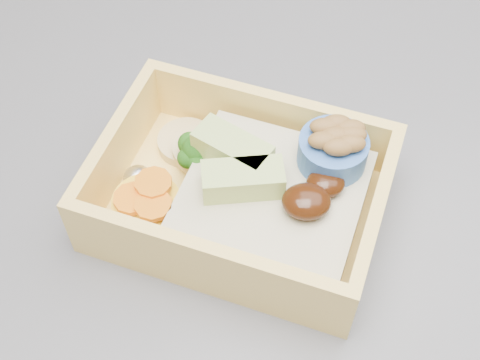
{
  "coord_description": "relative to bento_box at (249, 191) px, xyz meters",
  "views": [
    {
      "loc": [
        -0.12,
        -0.29,
        1.31
      ],
      "look_at": [
        -0.12,
        -0.03,
        0.96
      ],
      "focal_mm": 50.0,
      "sensor_mm": 36.0,
      "label": 1
    }
  ],
  "objects": [
    {
      "name": "bento_box",
      "position": [
        0.0,
        0.0,
        0.0
      ],
      "size": [
        0.22,
        0.19,
        0.07
      ],
      "rotation": [
        0.0,
        0.0,
        -0.35
      ],
      "color": "#FFD469",
      "rests_on": "island"
    }
  ]
}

